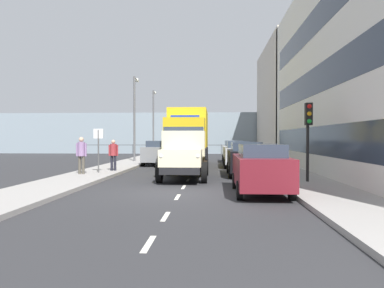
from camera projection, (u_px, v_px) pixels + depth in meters
The scene contains 20 objects.
ground_plane at pixel (194, 170), 21.99m from camera, with size 80.00×80.00×0.00m, color #2D2D30.
sidewalk_left at pixel (279, 170), 21.69m from camera, with size 2.51×40.33×0.15m, color #9E9993.
sidewalk_right at pixel (111, 169), 22.29m from camera, with size 2.51×40.33×0.15m, color #9E9993.
road_centreline_markings at pixel (193, 172), 21.03m from camera, with size 0.12×35.23×0.01m.
building_far_block at pixel (305, 102), 36.65m from camera, with size 7.88×14.13×11.00m.
sea_horizon at pixel (204, 133), 45.07m from camera, with size 80.00×0.80×5.00m, color #84939E.
seawall_railing at pixel (203, 147), 41.50m from camera, with size 28.08×0.08×1.20m.
truck_vintage_cream at pixel (184, 154), 17.19m from camera, with size 2.17×5.64×2.43m.
lorry_cargo_yellow at pixel (188, 136), 25.30m from camera, with size 2.58×8.20×3.87m.
car_maroon_kerbside_near at pixel (261, 168), 12.75m from camera, with size 1.80×4.15×1.72m.
car_black_kerbside_1 at pixel (246, 158), 18.86m from camera, with size 1.82×4.05×1.72m.
car_silver_kerbside_2 at pixel (239, 154), 24.22m from camera, with size 1.93×3.99×1.72m.
car_white_kerbside_3 at pixel (234, 151), 29.29m from camera, with size 1.88×4.30×1.72m.
car_grey_oppositeside_0 at pixel (158, 152), 26.46m from camera, with size 1.84×4.33×1.72m.
pedestrian_strolling at pixel (81, 152), 18.27m from camera, with size 0.53×0.34×1.82m.
pedestrian_by_lamp at pixel (113, 152), 20.19m from camera, with size 0.53×0.34×1.68m.
traffic_light_near at pixel (308, 125), 15.05m from camera, with size 0.28×0.41×3.20m.
lamp_post_promenade at pixel (135, 111), 28.70m from camera, with size 0.32×1.14×6.52m.
lamp_post_far at pixel (154, 117), 38.00m from camera, with size 0.32×1.14×6.63m.
street_sign at pixel (98, 143), 19.01m from camera, with size 0.50×0.07×2.25m.
Camera 1 is at (-1.19, 12.93, 1.94)m, focal length 34.75 mm.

